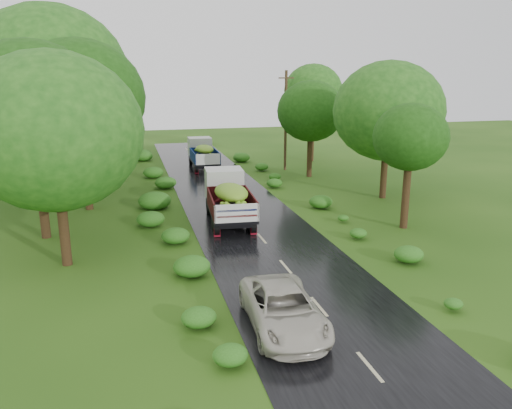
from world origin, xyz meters
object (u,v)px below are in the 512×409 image
object	(u,v)px
truck_near	(228,195)
car	(283,309)
truck_far	(203,152)
utility_pole	(286,120)

from	to	relation	value
truck_near	car	size ratio (longest dim) A/B	1.32
truck_far	car	distance (m)	29.49
truck_near	truck_far	xyz separation A→B (m)	(1.07, 16.66, -0.10)
utility_pole	car	bearing A→B (deg)	-123.78
truck_far	car	size ratio (longest dim) A/B	1.21
truck_far	truck_near	bearing A→B (deg)	-92.95
truck_near	car	world-z (taller)	truck_near
truck_far	car	world-z (taller)	truck_far
truck_near	utility_pole	size ratio (longest dim) A/B	0.77
truck_far	utility_pole	xyz separation A→B (m)	(6.86, -2.67, 2.95)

